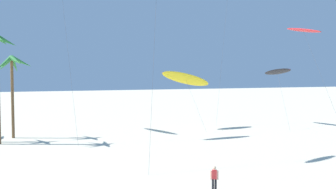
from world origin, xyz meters
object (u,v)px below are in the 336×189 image
(flying_kite_0, at_px, (277,72))
(flying_kite_5, at_px, (303,30))
(palm_tree_3, at_px, (12,70))
(flying_kite_4, at_px, (186,79))
(person_near_right, at_px, (214,178))

(flying_kite_0, height_order, flying_kite_5, flying_kite_5)
(palm_tree_3, height_order, flying_kite_4, palm_tree_3)
(flying_kite_0, xyz_separation_m, person_near_right, (-21.90, -25.47, -6.42))
(palm_tree_3, distance_m, person_near_right, 28.92)
(flying_kite_0, relative_size, flying_kite_5, 0.70)
(palm_tree_3, xyz_separation_m, flying_kite_4, (20.90, 0.97, -1.08))
(flying_kite_0, bearing_deg, person_near_right, -130.69)
(palm_tree_3, bearing_deg, flying_kite_0, 0.26)
(person_near_right, bearing_deg, flying_kite_5, 41.55)
(palm_tree_3, bearing_deg, person_near_right, -64.04)
(flying_kite_4, xyz_separation_m, flying_kite_5, (11.53, -8.46, 5.80))
(flying_kite_5, height_order, person_near_right, flying_kite_5)
(palm_tree_3, xyz_separation_m, person_near_right, (12.33, -25.31, -6.60))
(flying_kite_0, height_order, flying_kite_4, flying_kite_0)
(palm_tree_3, height_order, flying_kite_0, palm_tree_3)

